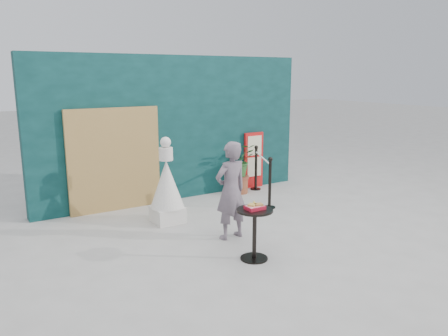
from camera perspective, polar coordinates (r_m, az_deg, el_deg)
ground at (r=7.02m, az=5.24°, el=-9.78°), size 60.00×60.00×0.00m
back_wall at (r=9.29m, az=-6.37°, el=5.18°), size 6.00×0.30×3.00m
bamboo_fence at (r=8.66m, az=-14.07°, el=1.03°), size 1.80×0.08×2.00m
woman at (r=6.98m, az=0.89°, el=-2.97°), size 0.61×0.43×1.59m
menu_board at (r=10.21m, az=3.89°, el=1.02°), size 0.50×0.07×1.30m
statue at (r=7.84m, az=-7.48°, el=-2.59°), size 0.61×0.61×1.55m
cafe_table at (r=6.28m, az=4.02°, el=-7.59°), size 0.52×0.52×0.75m
food_basket at (r=6.19m, az=4.06°, el=-5.06°), size 0.26×0.19×0.11m
planter at (r=9.71m, az=1.99°, el=0.44°), size 0.66×0.57×1.12m
stanchion_barrier at (r=9.36m, az=5.03°, el=-0.99°), size 0.84×1.54×1.03m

